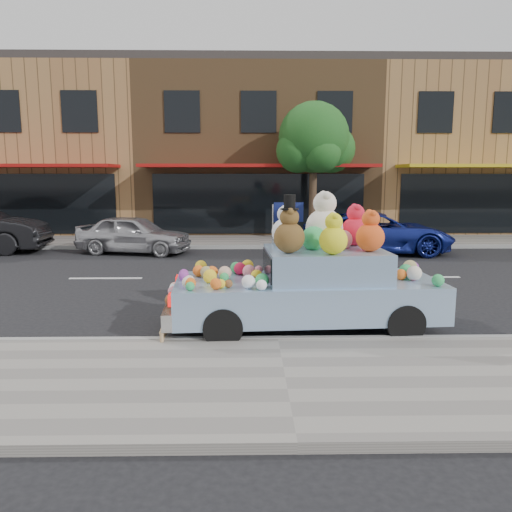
{
  "coord_description": "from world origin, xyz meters",
  "views": [
    {
      "loc": [
        -0.46,
        -12.24,
        2.55
      ],
      "look_at": [
        -0.32,
        -4.24,
        1.25
      ],
      "focal_mm": 35.0,
      "sensor_mm": 36.0,
      "label": 1
    }
  ],
  "objects_px": {
    "car_blue": "(377,233)",
    "art_car": "(309,281)",
    "car_silver": "(134,234)",
    "street_tree": "(314,144)"
  },
  "relations": [
    {
      "from": "car_blue",
      "to": "art_car",
      "type": "distance_m",
      "value": 8.79
    },
    {
      "from": "car_silver",
      "to": "car_blue",
      "type": "xyz_separation_m",
      "value": [
        8.0,
        -0.07,
        0.04
      ]
    },
    {
      "from": "street_tree",
      "to": "car_silver",
      "type": "height_order",
      "value": "street_tree"
    },
    {
      "from": "street_tree",
      "to": "car_silver",
      "type": "distance_m",
      "value": 7.36
    },
    {
      "from": "art_car",
      "to": "car_silver",
      "type": "bearing_deg",
      "value": 116.65
    },
    {
      "from": "car_silver",
      "to": "art_car",
      "type": "relative_size",
      "value": 0.81
    },
    {
      "from": "street_tree",
      "to": "car_silver",
      "type": "bearing_deg",
      "value": -158.13
    },
    {
      "from": "street_tree",
      "to": "car_blue",
      "type": "xyz_separation_m",
      "value": [
        1.79,
        -2.56,
        -3.02
      ]
    },
    {
      "from": "car_blue",
      "to": "art_car",
      "type": "height_order",
      "value": "art_car"
    },
    {
      "from": "street_tree",
      "to": "car_blue",
      "type": "relative_size",
      "value": 1.07
    }
  ]
}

